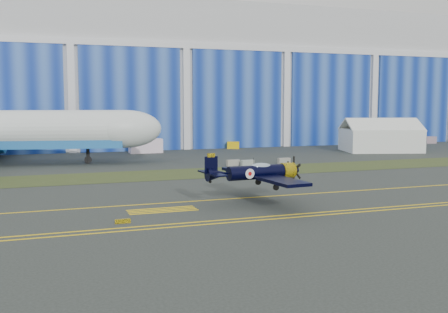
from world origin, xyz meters
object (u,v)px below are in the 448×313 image
object	(u,v)px
tent	(380,135)
shipping_container	(146,146)
warbird	(256,172)
tug	(233,145)

from	to	relation	value
tent	shipping_container	size ratio (longest dim) A/B	2.69
warbird	tug	xyz separation A→B (m)	(18.38, 55.41, -2.17)
shipping_container	tug	xyz separation A→B (m)	(18.57, 3.10, -0.60)
tent	tug	bearing A→B (deg)	164.91
tent	shipping_container	xyz separation A→B (m)	(-43.26, 11.85, -1.93)
tent	tug	xyz separation A→B (m)	(-24.69, 14.95, -2.53)
warbird	shipping_container	size ratio (longest dim) A/B	2.30
shipping_container	tug	size ratio (longest dim) A/B	2.48
shipping_container	tug	bearing A→B (deg)	6.70
warbird	tent	xyz separation A→B (m)	(43.08, 40.46, 0.36)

